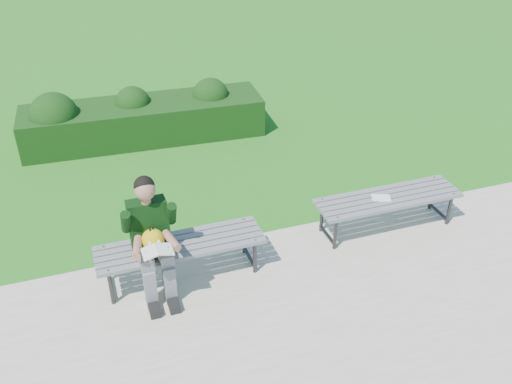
{
  "coord_description": "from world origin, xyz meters",
  "views": [
    {
      "loc": [
        -1.38,
        -5.35,
        4.14
      ],
      "look_at": [
        0.38,
        -0.26,
        0.8
      ],
      "focal_mm": 40.0,
      "sensor_mm": 36.0,
      "label": 1
    }
  ],
  "objects_px": {
    "bench_left": "(180,248)",
    "seated_boy": "(151,235)",
    "bench_right": "(388,200)",
    "hedge": "(137,117)",
    "paper_sheet": "(381,198)"
  },
  "relations": [
    {
      "from": "paper_sheet",
      "to": "bench_left",
      "type": "bearing_deg",
      "value": -177.74
    },
    {
      "from": "bench_right",
      "to": "paper_sheet",
      "type": "height_order",
      "value": "bench_right"
    },
    {
      "from": "bench_left",
      "to": "paper_sheet",
      "type": "xyz_separation_m",
      "value": [
        2.49,
        0.1,
        0.06
      ]
    },
    {
      "from": "bench_left",
      "to": "seated_boy",
      "type": "bearing_deg",
      "value": -162.7
    },
    {
      "from": "hedge",
      "to": "seated_boy",
      "type": "bearing_deg",
      "value": -96.1
    },
    {
      "from": "bench_right",
      "to": "seated_boy",
      "type": "bearing_deg",
      "value": -176.2
    },
    {
      "from": "hedge",
      "to": "bench_right",
      "type": "relative_size",
      "value": 2.12
    },
    {
      "from": "paper_sheet",
      "to": "bench_right",
      "type": "bearing_deg",
      "value": 0.0
    },
    {
      "from": "hedge",
      "to": "bench_right",
      "type": "height_order",
      "value": "hedge"
    },
    {
      "from": "bench_right",
      "to": "paper_sheet",
      "type": "bearing_deg",
      "value": -180.0
    },
    {
      "from": "bench_left",
      "to": "bench_right",
      "type": "relative_size",
      "value": 1.0
    },
    {
      "from": "hedge",
      "to": "seated_boy",
      "type": "height_order",
      "value": "seated_boy"
    },
    {
      "from": "hedge",
      "to": "paper_sheet",
      "type": "height_order",
      "value": "hedge"
    },
    {
      "from": "bench_left",
      "to": "seated_boy",
      "type": "xyz_separation_m",
      "value": [
        -0.3,
        -0.09,
        0.3
      ]
    },
    {
      "from": "bench_left",
      "to": "bench_right",
      "type": "height_order",
      "value": "same"
    }
  ]
}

